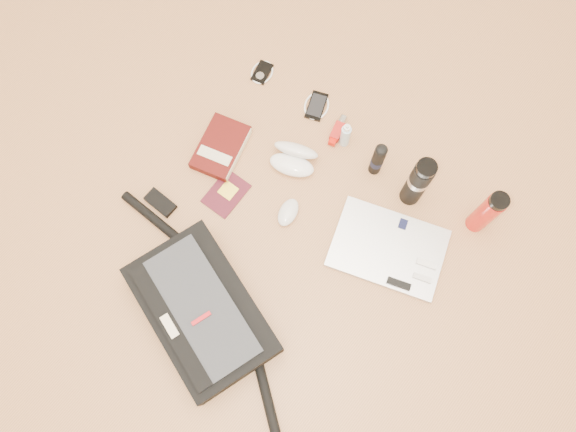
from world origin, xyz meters
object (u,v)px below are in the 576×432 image
at_px(messenger_bag, 202,310).
at_px(thermos_black, 418,182).
at_px(book, 221,148).
at_px(laptop, 388,249).
at_px(thermos_red, 487,212).

bearing_deg(messenger_bag, thermos_black, 87.08).
bearing_deg(thermos_black, book, -155.75).
bearing_deg(messenger_bag, laptop, 76.03).
xyz_separation_m(book, thermos_red, (0.80, 0.32, 0.10)).
bearing_deg(book, thermos_red, 6.13).
bearing_deg(messenger_bag, book, 143.32).
distance_m(laptop, thermos_red, 0.32).
xyz_separation_m(book, thermos_black, (0.58, 0.26, 0.11)).
height_order(laptop, book, book).
xyz_separation_m(laptop, thermos_red, (0.17, 0.25, 0.10)).
bearing_deg(book, messenger_bag, -70.14).
height_order(laptop, thermos_red, thermos_red).
relative_size(laptop, book, 1.73).
xyz_separation_m(messenger_bag, thermos_black, (0.27, 0.71, 0.07)).
xyz_separation_m(messenger_bag, laptop, (0.32, 0.52, -0.05)).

